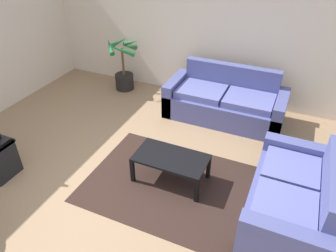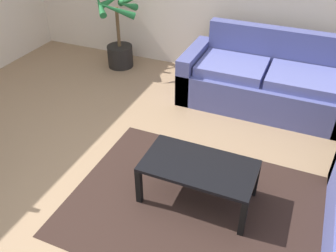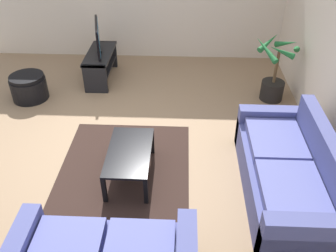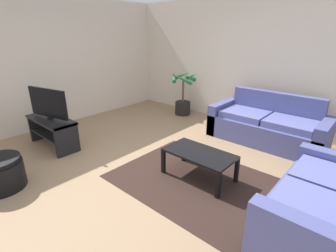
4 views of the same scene
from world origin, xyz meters
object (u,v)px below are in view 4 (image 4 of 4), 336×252
couch_loveseat (325,209)px  tv_stand (52,128)px  tv (48,103)px  coffee_table (199,156)px  ottoman (0,174)px  potted_palm (183,98)px  couch_main (267,127)px

couch_loveseat → tv_stand: bearing=-168.5°
couch_loveseat → tv: 4.31m
coffee_table → ottoman: (-1.85, -1.98, -0.13)m
coffee_table → potted_palm: bearing=132.8°
couch_main → coffee_table: 1.92m
tv_stand → coffee_table: (2.61, 0.88, 0.00)m
tv → ottoman: size_ratio=1.48×
ottoman → tv_stand: bearing=124.9°
tv → coffee_table: (2.61, 0.88, -0.47)m
potted_palm → tv_stand: bearing=-101.3°
potted_palm → ottoman: (0.16, -4.14, -0.21)m
potted_palm → ottoman: 4.15m
couch_main → ottoman: couch_main is taller
tv → tv_stand: bearing=-77.3°
potted_palm → ottoman: bearing=-87.8°
tv_stand → ottoman: tv_stand is taller
tv_stand → ottoman: bearing=-55.1°
couch_main → tv_stand: 3.98m
tv_stand → coffee_table: size_ratio=1.12×
couch_main → tv_stand: couch_main is taller
couch_loveseat → potted_palm: (-3.58, 2.19, 0.12)m
tv_stand → coffee_table: bearing=18.7°
tv_stand → coffee_table: 2.76m
tv → coffee_table: bearing=18.6°
tv_stand → potted_palm: 3.10m
ottoman → potted_palm: bearing=92.2°
couch_loveseat → tv: (-4.19, -0.85, 0.52)m
couch_main → ottoman: 4.40m
tv → coffee_table: 2.80m
coffee_table → potted_palm: 2.95m
tv_stand → potted_palm: bearing=78.7°
couch_main → tv: size_ratio=2.32×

